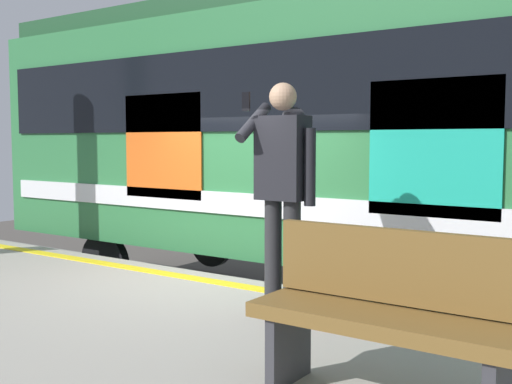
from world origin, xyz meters
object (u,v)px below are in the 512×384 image
train_carriage (343,126)px  passenger (283,177)px  handbag (341,294)px  bench (389,312)px

train_carriage → passenger: train_carriage is taller
train_carriage → passenger: size_ratio=5.05×
handbag → bench: (-0.95, 1.31, 0.31)m
train_carriage → passenger: (-0.81, 2.61, -0.46)m
train_carriage → handbag: 3.13m
train_carriage → bench: size_ratio=6.46×
passenger → bench: (-1.42, 1.21, -0.59)m
handbag → bench: bench is taller
passenger → handbag: (-0.47, -0.10, -0.90)m
passenger → handbag: bearing=-168.2°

